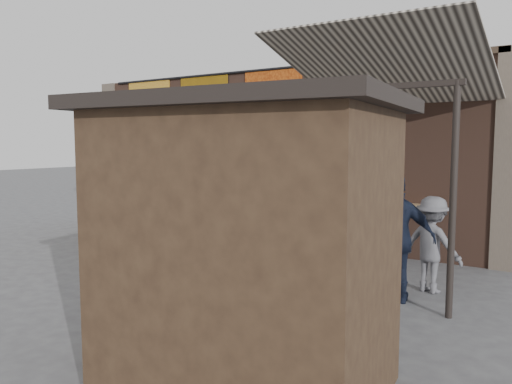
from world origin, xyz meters
The scene contains 35 objects.
ground centered at (0.00, 0.00, 0.00)m, with size 70.00×70.00×0.00m, color #474749.
brick_wall centered at (0.00, 2.70, 2.00)m, with size 10.00×0.40×4.00m, color brown.
pier_left centered at (-5.20, 2.70, 2.00)m, with size 0.50×0.50×4.00m, color #4C4238.
pier_right centered at (5.20, 2.70, 2.00)m, with size 0.50×0.50×4.00m, color #4C4238.
eating_counter centered at (0.00, 2.33, 1.10)m, with size 8.00×0.32×0.05m, color #9E7A51.
shelf_box centered at (1.86, 2.30, 1.25)m, with size 0.63×0.28×0.25m, color white.
tapestry_redgold centered at (-3.60, 2.48, 3.00)m, with size 1.50×0.02×2.00m, color maroon.
tapestry_sun centered at (-1.70, 2.48, 3.00)m, with size 1.50×0.02×2.00m, color #C2820B.
tapestry_orange centered at (0.30, 2.48, 3.00)m, with size 1.50×0.02×2.00m, color #B15116.
tapestry_multi centered at (2.30, 2.48, 3.00)m, with size 1.50×0.02×2.00m, color #205377.
hang_rail centered at (0.00, 2.47, 3.98)m, with size 0.06×0.06×9.50m, color black.
scooter_stool_0 centered at (-2.79, 1.98, 0.34)m, with size 0.32×0.71×0.67m, color black, non-canonical shape.
scooter_stool_1 centered at (-2.16, 2.04, 0.40)m, with size 0.38×0.84×0.80m, color #A2100C, non-canonical shape.
scooter_stool_2 centered at (-1.54, 2.02, 0.34)m, with size 0.32×0.71×0.67m, color maroon, non-canonical shape.
scooter_stool_3 centered at (-0.96, 2.04, 0.39)m, with size 0.37×0.83×0.79m, color #0E4916, non-canonical shape.
scooter_stool_4 centered at (-0.27, 2.04, 0.36)m, with size 0.34×0.76×0.72m, color navy, non-canonical shape.
scooter_stool_5 centered at (0.29, 2.03, 0.37)m, with size 0.35×0.78×0.74m, color black, non-canonical shape.
scooter_stool_6 centered at (0.97, 2.05, 0.42)m, with size 0.39×0.88×0.83m, color #954C0D, non-canonical shape.
scooter_stool_7 centered at (1.58, 2.00, 0.36)m, with size 0.34×0.75×0.71m, color #19674D, non-canonical shape.
scooter_stool_8 centered at (2.22, 2.03, 0.38)m, with size 0.36×0.81×0.77m, color navy, non-canonical shape.
scooter_stool_9 centered at (2.81, 1.99, 0.40)m, with size 0.38×0.85×0.81m, color #131B48, non-canonical shape.
diner_left centered at (-2.89, 1.40, 0.79)m, with size 0.58×0.38×1.58m, color #92C3D4.
diner_right centered at (-2.62, 1.78, 0.86)m, with size 0.84×0.65×1.73m, color #2A2123.
shopper_navy centered at (4.08, -0.31, 0.94)m, with size 1.10×0.46×1.88m, color black.
shopper_grey centered at (4.41, 0.47, 0.75)m, with size 0.97×0.56×1.50m, color #5C5B60.
shopper_tan centered at (2.23, 1.17, 0.84)m, with size 0.82×0.53×1.68m, color #785A4C.
market_stall centered at (3.75, -3.65, 1.30)m, with size 2.39×1.79×2.59m, color black.
stall_roof centered at (3.75, -3.65, 2.65)m, with size 2.68×2.06×0.12m, color black.
stall_sign centered at (3.66, -2.73, 1.88)m, with size 1.20×0.04×0.50m, color gold.
stall_shelf centered at (3.66, -2.73, 0.95)m, with size 1.99×0.10×0.06m, color #473321.
awning_canvas centered at (3.50, 0.90, 3.55)m, with size 3.20×3.40×0.03m, color beige.
awning_ledger centered at (3.50, 2.49, 3.95)m, with size 3.30×0.08×0.12m, color #33261C.
awning_header centered at (3.50, -0.60, 3.08)m, with size 3.00×0.08×0.08m, color black.
awning_post_left centered at (2.10, -0.60, 1.55)m, with size 0.09×0.09×3.10m, color black.
awning_post_right centered at (4.90, -0.60, 1.55)m, with size 0.09×0.09×3.10m, color black.
Camera 1 is at (6.25, -7.39, 2.32)m, focal length 35.00 mm.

